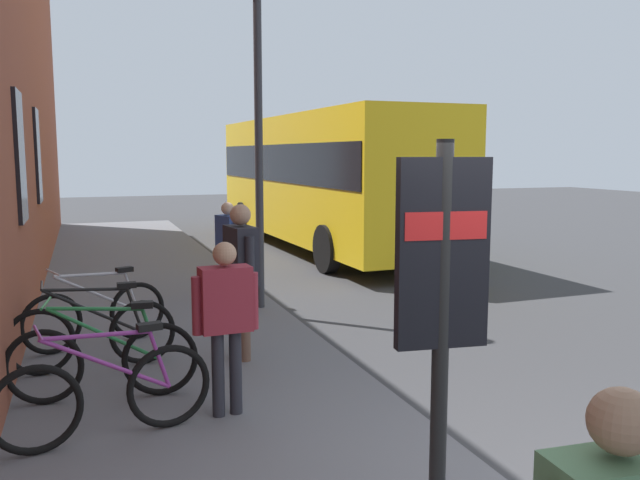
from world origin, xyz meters
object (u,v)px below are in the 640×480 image
(pedestrian_near_bus, at_px, (226,310))
(pedestrian_crossing_street, at_px, (228,239))
(city_bus, at_px, (322,174))
(transit_info_sign, at_px, (442,280))
(pedestrian_by_facade, at_px, (241,265))
(bicycle_beside_lamp, at_px, (107,394))
(bicycle_nearest_sign, at_px, (97,314))
(bicycle_by_door, at_px, (104,360))
(bicycle_mid_rack, at_px, (93,334))
(street_lamp, at_px, (258,116))

(pedestrian_near_bus, relative_size, pedestrian_crossing_street, 1.01)
(city_bus, bearing_deg, pedestrian_crossing_street, 146.47)
(transit_info_sign, bearing_deg, pedestrian_by_facade, 4.31)
(transit_info_sign, bearing_deg, pedestrian_crossing_street, -2.09)
(bicycle_beside_lamp, distance_m, city_bus, 12.00)
(transit_info_sign, relative_size, pedestrian_by_facade, 1.36)
(bicycle_nearest_sign, bearing_deg, transit_info_sign, -159.72)
(bicycle_by_door, xyz_separation_m, bicycle_mid_rack, (0.97, 0.08, -0.00))
(city_bus, relative_size, pedestrian_by_facade, 5.99)
(city_bus, height_order, street_lamp, street_lamp)
(city_bus, height_order, pedestrian_crossing_street, city_bus)
(city_bus, height_order, pedestrian_by_facade, city_bus)
(bicycle_nearest_sign, bearing_deg, bicycle_mid_rack, 176.49)
(bicycle_beside_lamp, height_order, pedestrian_by_facade, pedestrian_by_facade)
(bicycle_by_door, bearing_deg, bicycle_beside_lamp, 179.49)
(city_bus, bearing_deg, bicycle_beside_lamp, 151.61)
(bicycle_mid_rack, xyz_separation_m, pedestrian_by_facade, (-0.17, -1.59, 0.69))
(bicycle_mid_rack, height_order, street_lamp, street_lamp)
(bicycle_by_door, relative_size, pedestrian_crossing_street, 1.14)
(bicycle_beside_lamp, bearing_deg, bicycle_by_door, -0.51)
(pedestrian_by_facade, xyz_separation_m, pedestrian_crossing_street, (3.33, -0.55, -0.14))
(bicycle_nearest_sign, height_order, street_lamp, street_lamp)
(bicycle_by_door, bearing_deg, pedestrian_by_facade, -62.18)
(bicycle_by_door, bearing_deg, pedestrian_near_bus, -126.25)
(pedestrian_by_facade, bearing_deg, pedestrian_near_bus, 162.16)
(bicycle_nearest_sign, bearing_deg, city_bus, -36.54)
(pedestrian_near_bus, relative_size, pedestrian_by_facade, 0.88)
(bicycle_mid_rack, relative_size, pedestrian_crossing_street, 1.15)
(bicycle_nearest_sign, xyz_separation_m, pedestrian_by_facade, (-1.08, -1.54, 0.69))
(bicycle_by_door, height_order, transit_info_sign, transit_info_sign)
(bicycle_by_door, xyz_separation_m, bicycle_nearest_sign, (1.88, 0.02, -0.00))
(bicycle_by_door, relative_size, city_bus, 0.17)
(pedestrian_by_facade, height_order, street_lamp, street_lamp)
(bicycle_beside_lamp, bearing_deg, street_lamp, -29.82)
(bicycle_mid_rack, relative_size, street_lamp, 0.37)
(bicycle_by_door, relative_size, bicycle_nearest_sign, 1.04)
(pedestrian_by_facade, bearing_deg, bicycle_beside_lamp, 138.73)
(bicycle_by_door, bearing_deg, street_lamp, -36.47)
(bicycle_mid_rack, height_order, pedestrian_near_bus, pedestrian_near_bus)
(street_lamp, bearing_deg, pedestrian_crossing_street, 16.84)
(pedestrian_crossing_street, xyz_separation_m, street_lamp, (-0.95, -0.29, 1.93))
(street_lamp, bearing_deg, bicycle_mid_rack, 132.38)
(city_bus, distance_m, pedestrian_crossing_street, 6.55)
(bicycle_beside_lamp, height_order, bicycle_nearest_sign, same)
(city_bus, bearing_deg, bicycle_by_door, 149.35)
(bicycle_nearest_sign, bearing_deg, pedestrian_by_facade, -125.12)
(bicycle_mid_rack, bearing_deg, pedestrian_near_bus, -147.37)
(bicycle_beside_lamp, height_order, transit_info_sign, transit_info_sign)
(bicycle_nearest_sign, height_order, pedestrian_near_bus, pedestrian_near_bus)
(city_bus, relative_size, street_lamp, 2.20)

